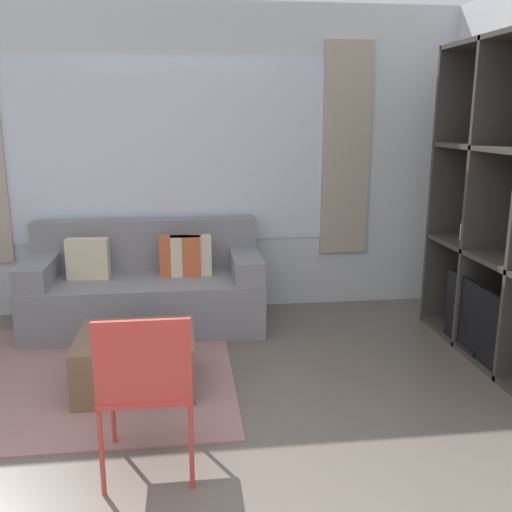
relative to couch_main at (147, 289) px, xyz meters
The scene contains 5 objects.
wall_back 1.14m from the couch_main, 64.63° to the left, with size 6.39×0.11×2.70m.
area_rug 1.26m from the couch_main, 128.38° to the right, with size 2.79×1.93×0.01m, color gray.
couch_main is the anchor object (origin of this frame).
ottoman 1.18m from the couch_main, 89.96° to the right, with size 0.75×0.65×0.37m.
folding_chair 2.17m from the couch_main, 86.49° to the right, with size 0.44×0.46×0.86m.
Camera 1 is at (0.13, -1.79, 1.74)m, focal length 40.00 mm.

